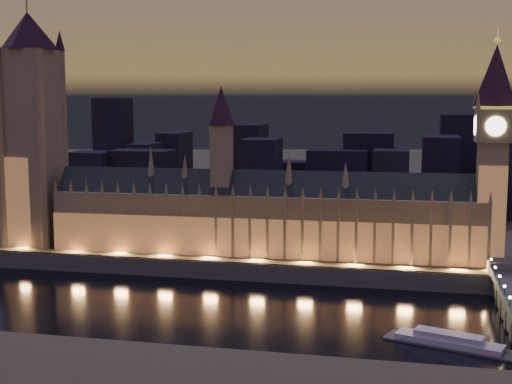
% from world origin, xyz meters
% --- Properties ---
extents(ground_plane, '(2000.00, 2000.00, 0.00)m').
position_xyz_m(ground_plane, '(0.00, 0.00, 0.00)').
color(ground_plane, black).
rests_on(ground_plane, ground).
extents(north_bank, '(2000.00, 960.00, 8.00)m').
position_xyz_m(north_bank, '(0.00, 520.00, 4.00)').
color(north_bank, brown).
rests_on(north_bank, ground).
extents(embankment_wall, '(2000.00, 2.50, 8.00)m').
position_xyz_m(embankment_wall, '(0.00, 41.00, 4.00)').
color(embankment_wall, '#48474F').
rests_on(embankment_wall, ground).
extents(palace_of_westminster, '(202.00, 25.67, 78.00)m').
position_xyz_m(palace_of_westminster, '(6.06, 61.75, 26.37)').
color(palace_of_westminster, '#97825D').
rests_on(palace_of_westminster, north_bank).
extents(victoria_tower, '(31.68, 31.68, 125.86)m').
position_xyz_m(victoria_tower, '(-110.00, 61.93, 70.54)').
color(victoria_tower, '#97825D').
rests_on(victoria_tower, north_bank).
extents(elizabeth_tower, '(18.00, 18.00, 101.63)m').
position_xyz_m(elizabeth_tower, '(108.00, 61.92, 64.49)').
color(elizabeth_tower, '#97825D').
rests_on(elizabeth_tower, north_bank).
extents(river_boat, '(43.14, 23.03, 4.50)m').
position_xyz_m(river_boat, '(87.35, -26.32, 1.56)').
color(river_boat, '#48474F').
rests_on(river_boat, ground).
extents(city_backdrop, '(488.95, 215.63, 71.96)m').
position_xyz_m(city_backdrop, '(33.89, 245.47, 29.95)').
color(city_backdrop, black).
rests_on(city_backdrop, north_bank).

